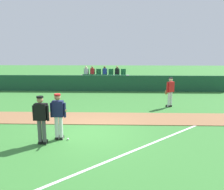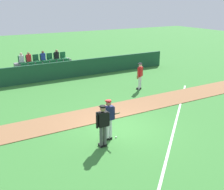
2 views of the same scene
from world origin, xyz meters
name	(u,v)px [view 1 (image 1 of 2)]	position (x,y,z in m)	size (l,w,h in m)	color
ground_plane	(88,133)	(0.00, 0.00, 0.00)	(80.00, 80.00, 0.00)	#387A33
infield_dirt_path	(93,118)	(0.00, 2.01, 0.01)	(28.00, 1.98, 0.03)	#936642
foul_line_chalk	(164,138)	(3.00, -0.50, 0.01)	(12.00, 0.10, 0.01)	white
dugout_fence	(103,83)	(0.00, 9.54, 0.64)	(20.00, 0.16, 1.29)	#19472D
stadium_bleachers	(104,82)	(-0.01, 11.00, 0.51)	(4.45, 2.10, 1.90)	slate
batter_navy_jersey	(58,115)	(-0.98, -0.69, 0.97)	(0.69, 0.78, 1.76)	white
umpire_home_plate	(41,117)	(-1.48, -1.10, 1.00)	(0.59, 0.31, 1.76)	#4C4C4C
runner_red_jersey	(170,91)	(4.26, 4.45, 0.96)	(0.63, 0.44, 1.76)	silver
baseball	(68,139)	(-0.65, -0.74, 0.04)	(0.07, 0.07, 0.07)	white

